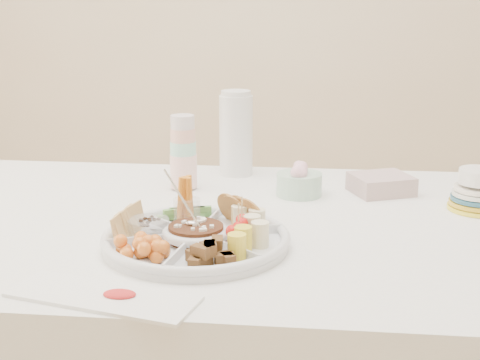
# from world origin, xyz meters

# --- Properties ---
(party_tray) EXTENTS (0.49, 0.49, 0.04)m
(party_tray) POSITION_xyz_m (0.03, -0.18, 0.78)
(party_tray) COLOR white
(party_tray) RESTS_ON dining_table
(bean_dip) EXTENTS (0.15, 0.15, 0.04)m
(bean_dip) POSITION_xyz_m (0.03, -0.18, 0.79)
(bean_dip) COLOR #362015
(bean_dip) RESTS_ON party_tray
(tortillas) EXTENTS (0.13, 0.13, 0.06)m
(tortillas) POSITION_xyz_m (0.11, -0.08, 0.80)
(tortillas) COLOR #BA893D
(tortillas) RESTS_ON party_tray
(carrot_cucumber) EXTENTS (0.15, 0.15, 0.10)m
(carrot_cucumber) POSITION_xyz_m (-0.02, -0.06, 0.82)
(carrot_cucumber) COLOR orange
(carrot_cucumber) RESTS_ON party_tray
(pita_raisins) EXTENTS (0.15, 0.15, 0.07)m
(pita_raisins) POSITION_xyz_m (-0.10, -0.16, 0.80)
(pita_raisins) COLOR tan
(pita_raisins) RESTS_ON party_tray
(cherries) EXTENTS (0.16, 0.16, 0.05)m
(cherries) POSITION_xyz_m (-0.05, -0.28, 0.79)
(cherries) COLOR orange
(cherries) RESTS_ON party_tray
(granola_chunks) EXTENTS (0.12, 0.12, 0.04)m
(granola_chunks) POSITION_xyz_m (0.08, -0.30, 0.79)
(granola_chunks) COLOR brown
(granola_chunks) RESTS_ON party_tray
(banana_tomato) EXTENTS (0.15, 0.15, 0.10)m
(banana_tomato) POSITION_xyz_m (0.16, -0.20, 0.82)
(banana_tomato) COLOR #D6BC63
(banana_tomato) RESTS_ON party_tray
(cup_stack) EXTENTS (0.09, 0.09, 0.20)m
(cup_stack) POSITION_xyz_m (-0.08, 0.25, 0.86)
(cup_stack) COLOR #B1BEAE
(cup_stack) RESTS_ON dining_table
(thermos) EXTENTS (0.10, 0.10, 0.25)m
(thermos) POSITION_xyz_m (0.04, 0.42, 0.88)
(thermos) COLOR white
(thermos) RESTS_ON dining_table
(flower_bowl) EXTENTS (0.14, 0.14, 0.09)m
(flower_bowl) POSITION_xyz_m (0.23, 0.22, 0.80)
(flower_bowl) COLOR silver
(flower_bowl) RESTS_ON dining_table
(napkin_stack) EXTENTS (0.18, 0.17, 0.05)m
(napkin_stack) POSITION_xyz_m (0.44, 0.26, 0.78)
(napkin_stack) COLOR #BD9E9E
(napkin_stack) RESTS_ON dining_table
(plate_stack) EXTENTS (0.17, 0.17, 0.09)m
(plate_stack) POSITION_xyz_m (0.66, 0.14, 0.80)
(plate_stack) COLOR gold
(plate_stack) RESTS_ON dining_table
(placemat) EXTENTS (0.35, 0.19, 0.01)m
(placemat) POSITION_xyz_m (-0.09, -0.44, 0.76)
(placemat) COLOR beige
(placemat) RESTS_ON dining_table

